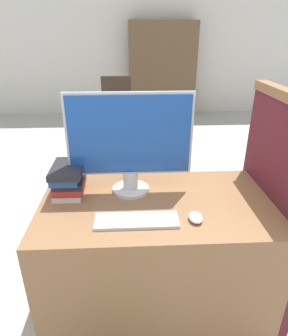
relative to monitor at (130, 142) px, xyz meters
name	(u,v)px	position (x,y,z in m)	size (l,w,h in m)	color
wall_back	(134,41)	(0.13, 4.77, 0.33)	(12.00, 0.06, 2.80)	silver
desk	(155,259)	(0.13, -0.13, -0.68)	(1.22, 0.71, 0.78)	#8C603D
carrel_divider	(269,212)	(0.77, -0.11, -0.39)	(0.07, 0.75, 1.34)	#5B1E28
monitor	(130,142)	(0.00, 0.00, 0.00)	(0.66, 0.20, 0.55)	silver
keyboard	(137,221)	(0.02, -0.30, -0.29)	(0.40, 0.13, 0.02)	silver
mouse	(196,217)	(0.31, -0.31, -0.28)	(0.07, 0.10, 0.03)	white
book_stack	(68,179)	(-0.34, -0.01, -0.21)	(0.16, 0.26, 0.17)	silver
far_chair	(117,109)	(-0.18, 2.96, -0.55)	(0.44, 0.44, 0.98)	#38281E
bookshelf_far	(162,70)	(0.66, 4.53, -0.19)	(1.28, 0.32, 1.75)	brown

